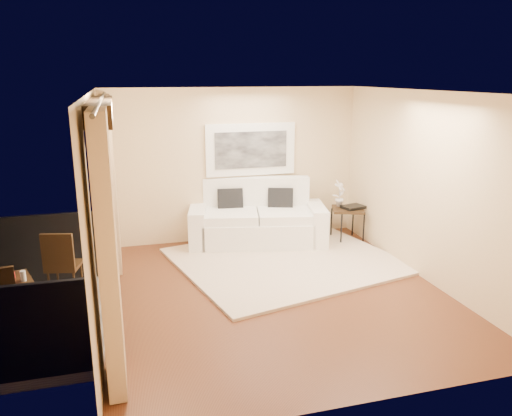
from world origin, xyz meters
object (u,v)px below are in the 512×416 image
object	(u,v)px
side_table	(348,211)
orchid	(339,193)
bistro_table	(4,289)
sofa	(257,221)
balcony_chair_far	(61,261)

from	to	relation	value
side_table	orchid	size ratio (longest dim) A/B	1.43
orchid	bistro_table	world-z (taller)	orchid
sofa	bistro_table	world-z (taller)	sofa
orchid	bistro_table	bearing A→B (deg)	-155.26
sofa	side_table	size ratio (longest dim) A/B	3.63
side_table	orchid	world-z (taller)	orchid
balcony_chair_far	sofa	bearing A→B (deg)	-140.79
side_table	bistro_table	bearing A→B (deg)	-157.28
sofa	orchid	world-z (taller)	sofa
bistro_table	balcony_chair_far	xyz separation A→B (m)	(0.51, 0.92, -0.06)
sofa	side_table	distance (m)	1.64
orchid	bistro_table	xyz separation A→B (m)	(-5.12, -2.36, -0.23)
side_table	orchid	xyz separation A→B (m)	(-0.10, 0.17, 0.30)
sofa	side_table	bearing A→B (deg)	2.30
sofa	orchid	bearing A→B (deg)	8.18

